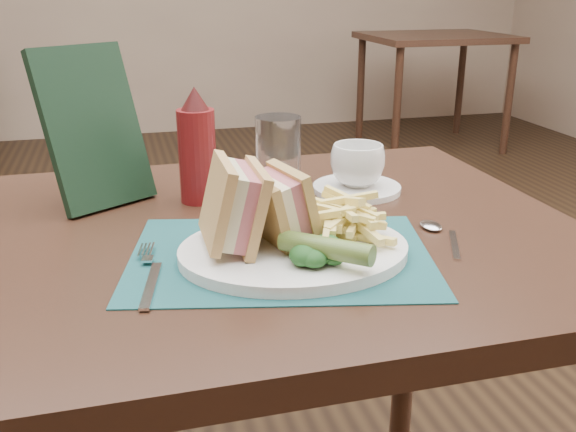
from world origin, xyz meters
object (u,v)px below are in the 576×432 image
at_px(sandwich_half_b, 266,208).
at_px(check_presenter, 93,127).
at_px(placemat, 281,256).
at_px(sandwich_half_a, 217,206).
at_px(table_bg_right, 432,92).
at_px(coffee_cup, 358,165).
at_px(drinking_glass, 278,155).
at_px(ketchup_bottle, 197,145).
at_px(plate, 294,251).
at_px(saucer, 357,188).

height_order(sandwich_half_b, check_presenter, check_presenter).
bearing_deg(placemat, sandwich_half_a, 173.63).
bearing_deg(table_bg_right, coffee_cup, -119.29).
xyz_separation_m(drinking_glass, ketchup_bottle, (-0.14, -0.01, 0.03)).
bearing_deg(plate, table_bg_right, 63.15).
height_order(sandwich_half_b, ketchup_bottle, ketchup_bottle).
bearing_deg(check_presenter, saucer, -38.97).
relative_size(placemat, check_presenter, 1.53).
bearing_deg(sandwich_half_a, saucer, 39.99).
relative_size(placemat, saucer, 2.60).
bearing_deg(check_presenter, sandwich_half_b, -84.53).
bearing_deg(drinking_glass, table_bg_right, 58.59).
bearing_deg(plate, placemat, 157.28).
bearing_deg(drinking_glass, saucer, -11.36).
relative_size(drinking_glass, ketchup_bottle, 0.70).
xyz_separation_m(sandwich_half_a, check_presenter, (-0.15, 0.28, 0.05)).
relative_size(saucer, drinking_glass, 1.15).
height_order(placemat, plate, plate).
bearing_deg(ketchup_bottle, drinking_glass, 3.71).
height_order(placemat, sandwich_half_b, sandwich_half_b).
bearing_deg(drinking_glass, plate, -99.74).
bearing_deg(saucer, ketchup_bottle, 176.21).
bearing_deg(ketchup_bottle, plate, -71.01).
distance_m(placemat, check_presenter, 0.39).
bearing_deg(table_bg_right, drinking_glass, -121.41).
distance_m(table_bg_right, plate, 3.73).
bearing_deg(saucer, placemat, -129.56).
bearing_deg(placemat, plate, -25.73).
xyz_separation_m(placemat, ketchup_bottle, (-0.07, 0.25, 0.09)).
bearing_deg(sandwich_half_a, table_bg_right, 59.21).
bearing_deg(coffee_cup, saucer, 0.00).
height_order(table_bg_right, drinking_glass, drinking_glass).
xyz_separation_m(saucer, check_presenter, (-0.42, 0.05, 0.12)).
height_order(saucer, ketchup_bottle, ketchup_bottle).
bearing_deg(ketchup_bottle, sandwich_half_b, -76.94).
bearing_deg(ketchup_bottle, coffee_cup, -3.79).
xyz_separation_m(plate, check_presenter, (-0.25, 0.29, 0.11)).
xyz_separation_m(plate, saucer, (0.18, 0.24, -0.00)).
height_order(placemat, coffee_cup, coffee_cup).
distance_m(coffee_cup, ketchup_bottle, 0.27).
relative_size(sandwich_half_a, ketchup_bottle, 0.63).
height_order(sandwich_half_b, coffee_cup, sandwich_half_b).
bearing_deg(ketchup_bottle, saucer, -3.79).
bearing_deg(sandwich_half_b, drinking_glass, 58.52).
relative_size(plate, coffee_cup, 3.29).
bearing_deg(coffee_cup, ketchup_bottle, 176.21).
relative_size(ketchup_bottle, check_presenter, 0.73).
relative_size(table_bg_right, ketchup_bottle, 4.84).
xyz_separation_m(table_bg_right, sandwich_half_b, (-1.88, -3.20, 0.44)).
height_order(coffee_cup, check_presenter, check_presenter).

